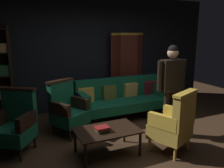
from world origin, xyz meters
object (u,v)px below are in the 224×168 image
velvet_couch (122,97)px  book_green_cloth (102,130)px  armchair_wing_left (15,123)px  book_red_leather (102,128)px  armchair_wing_right (67,109)px  folding_screen (129,67)px  standing_figure (171,82)px  coffee_table (107,132)px  armchair_gilt_accent (174,123)px

velvet_couch → book_green_cloth: (-1.11, -1.50, -0.02)m
armchair_wing_left → book_red_leather: 1.42m
armchair_wing_right → book_red_leather: bearing=-75.9°
velvet_couch → armchair_wing_left: (-2.32, -0.77, 0.03)m
armchair_wing_right → folding_screen: bearing=32.8°
velvet_couch → armchair_wing_right: (-1.38, -0.42, 0.03)m
folding_screen → armchair_wing_right: bearing=-147.2°
armchair_wing_left → armchair_wing_right: (0.94, 0.35, 0.00)m
folding_screen → armchair_wing_left: (-2.97, -1.66, -0.50)m
book_red_leather → standing_figure: bearing=8.6°
coffee_table → armchair_gilt_accent: bearing=-20.4°
folding_screen → armchair_wing_left: 3.44m
standing_figure → book_red_leather: standing_figure is taller
velvet_couch → book_red_leather: velvet_couch is taller
book_green_cloth → armchair_wing_right: bearing=104.1°
armchair_wing_left → book_red_leather: size_ratio=4.93×
standing_figure → book_red_leather: size_ratio=8.06×
armchair_wing_right → standing_figure: standing_figure is taller
coffee_table → book_red_leather: 0.15m
armchair_wing_left → armchair_wing_right: size_ratio=1.00×
folding_screen → standing_figure: (-0.30, -2.17, 0.04)m
armchair_gilt_accent → book_red_leather: 1.16m
velvet_couch → armchair_wing_right: 1.44m
velvet_couch → armchair_wing_right: size_ratio=2.04×
folding_screen → coffee_table: (-1.66, -2.36, -0.61)m
velvet_couch → standing_figure: standing_figure is taller
armchair_gilt_accent → book_red_leather: (-1.11, 0.34, -0.01)m
armchair_wing_left → book_red_leather: bearing=-31.2°
armchair_wing_left → standing_figure: size_ratio=0.61×
armchair_wing_left → book_green_cloth: bearing=-31.2°
coffee_table → armchair_wing_right: armchair_wing_right is taller
standing_figure → book_red_leather: bearing=-171.4°
coffee_table → armchair_wing_right: 1.12m
coffee_table → book_green_cloth: (-0.10, -0.03, 0.06)m
armchair_wing_left → armchair_wing_right: 1.00m
armchair_gilt_accent → standing_figure: bearing=57.7°
book_red_leather → velvet_couch: bearing=53.6°
velvet_couch → book_green_cloth: velvet_couch is taller
velvet_couch → folding_screen: bearing=53.7°
folding_screen → armchair_gilt_accent: size_ratio=1.83×
velvet_couch → armchair_wing_right: bearing=-163.0°
armchair_gilt_accent → standing_figure: standing_figure is taller
armchair_wing_right → armchair_gilt_accent: bearing=-45.8°
armchair_gilt_accent → armchair_wing_left: (-2.32, 1.07, 0.00)m
book_green_cloth → velvet_couch: bearing=53.6°
velvet_couch → armchair_wing_left: size_ratio=2.04×
standing_figure → book_green_cloth: bearing=-171.4°
folding_screen → book_green_cloth: bearing=-126.3°
coffee_table → armchair_wing_left: size_ratio=0.96×
coffee_table → standing_figure: bearing=7.8°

